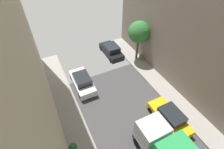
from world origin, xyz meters
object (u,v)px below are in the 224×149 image
at_px(parked_car_right_2, 170,118).
at_px(street_tree_1, 139,32).
at_px(potted_plant_3, 141,57).
at_px(parked_car_right_3, 111,51).
at_px(parked_car_left_3, 82,82).
at_px(potted_plant_4, 73,148).

distance_m(parked_car_right_2, street_tree_1, 10.15).
height_order(parked_car_right_2, potted_plant_3, parked_car_right_2).
bearing_deg(street_tree_1, potted_plant_3, -56.59).
distance_m(parked_car_right_3, street_tree_1, 4.62).
relative_size(parked_car_left_3, potted_plant_3, 5.32).
bearing_deg(potted_plant_4, parked_car_left_3, 65.43).
bearing_deg(potted_plant_3, parked_car_left_3, -172.50).
bearing_deg(parked_car_right_2, street_tree_1, 74.93).
distance_m(parked_car_right_2, potted_plant_3, 9.23).
height_order(potted_plant_3, potted_plant_4, potted_plant_4).
bearing_deg(street_tree_1, potted_plant_4, -143.23).
bearing_deg(parked_car_right_2, potted_plant_3, 71.87).
relative_size(parked_car_left_3, parked_car_right_2, 1.00).
distance_m(parked_car_right_2, parked_car_right_3, 11.57).
relative_size(parked_car_right_2, street_tree_1, 0.83).
bearing_deg(parked_car_right_2, potted_plant_4, 171.93).
height_order(street_tree_1, potted_plant_3, street_tree_1).
distance_m(street_tree_1, potted_plant_3, 3.35).
distance_m(parked_car_left_3, parked_car_right_2, 9.39).
xyz_separation_m(parked_car_left_3, parked_car_right_3, (5.40, 3.89, 0.00)).
xyz_separation_m(parked_car_right_2, potted_plant_4, (-8.37, 1.19, -0.02)).
relative_size(potted_plant_3, potted_plant_4, 0.80).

